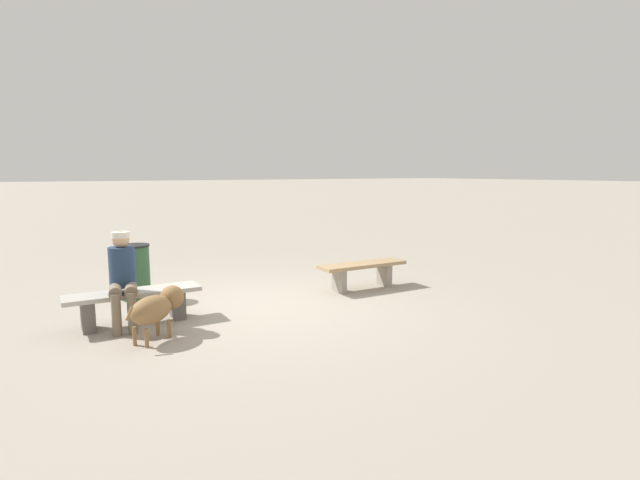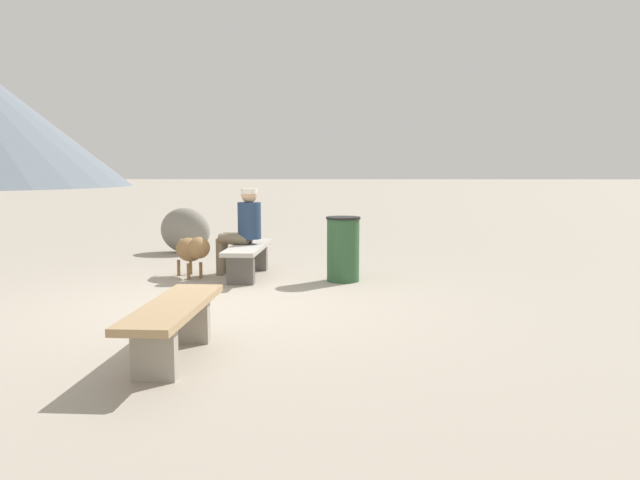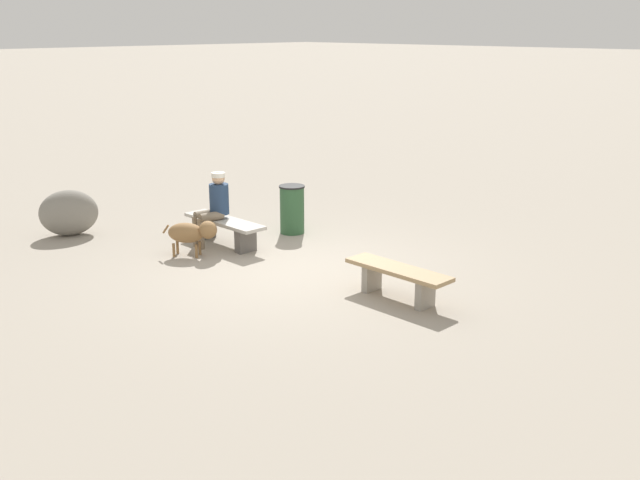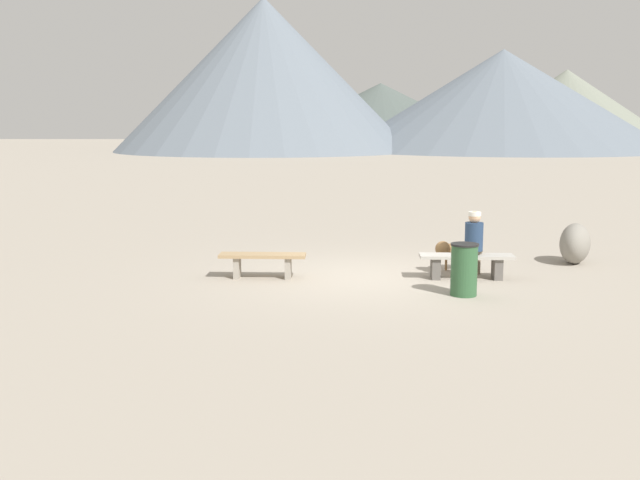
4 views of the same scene
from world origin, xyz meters
name	(u,v)px [view 4 (image 4 of 4)]	position (x,y,z in m)	size (l,w,h in m)	color
ground	(369,279)	(0.00, 0.00, -0.03)	(210.00, 210.00, 0.06)	#9E9384
bench_left	(263,260)	(-1.92, -0.07, 0.32)	(1.56, 0.45, 0.44)	gray
bench_right	(466,262)	(1.73, -0.08, 0.30)	(1.67, 0.47, 0.44)	#605B56
seated_person	(474,239)	(1.86, 0.01, 0.70)	(0.39, 0.63, 1.22)	navy
dog	(453,250)	(1.61, 0.67, 0.39)	(0.77, 0.65, 0.58)	olive
trash_bin	(464,269)	(1.46, -1.37, 0.43)	(0.45, 0.45, 0.85)	#2D5633
boulder	(575,243)	(4.13, 1.42, 0.40)	(0.58, 0.99, 0.80)	gray
distant_peak_0	(565,108)	(25.32, 71.54, 4.22)	(24.63, 24.63, 8.45)	gray
distant_peak_1	(264,75)	(-7.05, 58.41, 7.08)	(28.20, 28.20, 14.16)	slate
distant_peak_3	(502,100)	(15.89, 60.95, 4.83)	(31.68, 31.68, 9.66)	slate
distant_peak_4	(380,115)	(4.64, 70.12, 3.45)	(28.31, 28.31, 6.91)	#4C5651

